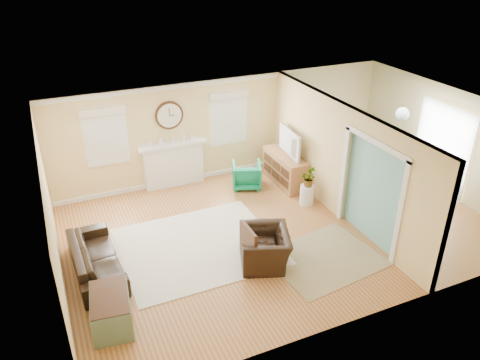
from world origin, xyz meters
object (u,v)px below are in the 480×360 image
(credenza, at_px, (285,169))
(dining_table, at_px, (375,186))
(eames_chair, at_px, (265,248))
(green_chair, at_px, (247,175))
(sofa, at_px, (96,258))

(credenza, xyz_separation_m, dining_table, (1.66, -1.53, -0.10))
(credenza, bearing_deg, eames_chair, -125.04)
(eames_chair, height_order, dining_table, eames_chair)
(dining_table, bearing_deg, green_chair, 43.86)
(green_chair, bearing_deg, dining_table, 167.81)
(credenza, bearing_deg, green_chair, 167.85)
(green_chair, relative_size, credenza, 0.47)
(green_chair, bearing_deg, credenza, -170.88)
(green_chair, distance_m, dining_table, 3.17)
(credenza, bearing_deg, dining_table, -42.72)
(dining_table, bearing_deg, sofa, 79.35)
(sofa, xyz_separation_m, eames_chair, (3.04, -1.03, 0.04))
(green_chair, relative_size, dining_table, 0.42)
(eames_chair, distance_m, dining_table, 3.84)
(dining_table, bearing_deg, eames_chair, 96.61)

